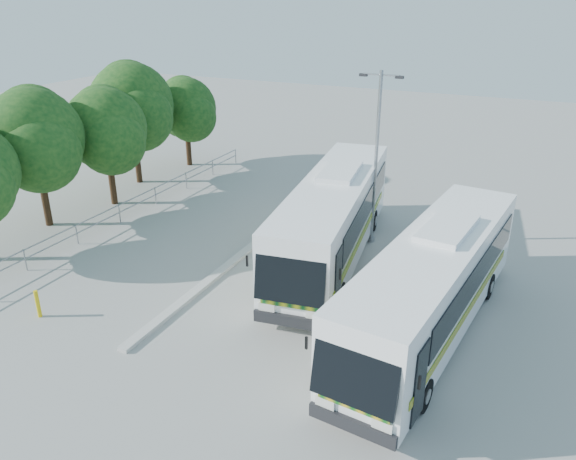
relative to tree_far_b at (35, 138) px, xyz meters
The scene contains 11 objects.
ground 13.85m from the tree_far_b, ahead, with size 100.00×100.00×0.00m, color gray.
kerb_divider 11.65m from the tree_far_b, ahead, with size 0.40×16.00×0.15m, color #B2B2AD.
railing 5.62m from the tree_far_b, 42.90° to the left, with size 0.06×22.00×1.00m.
tree_far_b is the anchor object (origin of this frame).
tree_far_c 4.01m from the tree_far_b, 77.09° to the left, with size 4.97×4.69×6.49m.
tree_far_d 7.61m from the tree_far_b, 92.23° to the left, with size 5.62×5.30×7.33m.
tree_far_e 12.13m from the tree_far_b, 88.17° to the left, with size 4.54×4.28×5.92m.
coach_main 14.93m from the tree_far_b, ahead, with size 4.39×13.37×3.64m.
coach_adjacent 19.93m from the tree_far_b, ahead, with size 3.99×12.81×3.50m.
lamppost 16.33m from the tree_far_b, 17.88° to the left, with size 1.95×0.23×8.00m.
bollard 10.14m from the tree_far_b, 45.99° to the right, with size 0.15×0.15×1.08m, color #E1BA0D.
Camera 1 is at (9.31, -17.77, 11.13)m, focal length 35.00 mm.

